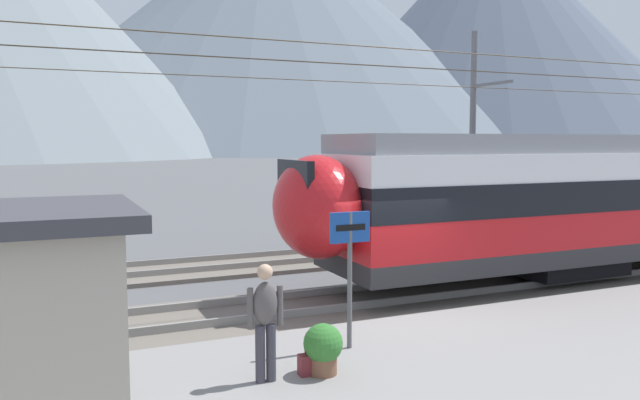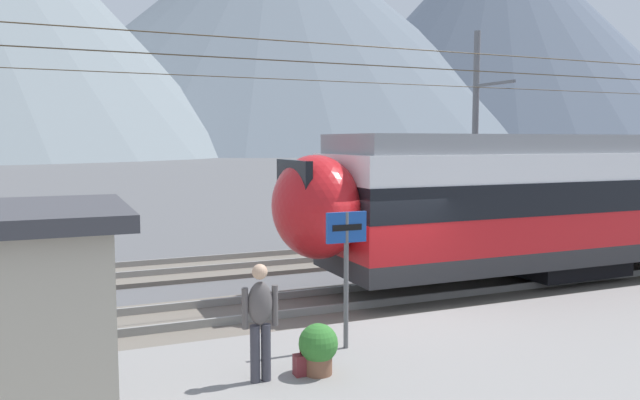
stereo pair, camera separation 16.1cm
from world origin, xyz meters
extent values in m
plane|color=#565659|center=(0.00, 0.00, 0.00)|extent=(400.00, 400.00, 0.00)
cube|color=#6B6359|center=(0.00, 1.38, 0.06)|extent=(120.00, 3.00, 0.12)
cube|color=gray|center=(0.00, 0.66, 0.20)|extent=(120.00, 0.07, 0.16)
cube|color=gray|center=(0.00, 2.10, 0.20)|extent=(120.00, 0.07, 0.16)
cube|color=#6B6359|center=(0.00, 6.50, 0.06)|extent=(120.00, 3.00, 0.12)
cube|color=gray|center=(0.00, 5.78, 0.20)|extent=(120.00, 0.07, 0.16)
cube|color=gray|center=(0.00, 7.22, 0.20)|extent=(120.00, 0.07, 0.16)
cube|color=black|center=(5.76, 1.38, 0.49)|extent=(2.80, 2.34, 0.42)
ellipsoid|color=red|center=(-1.10, 1.38, 2.27)|extent=(1.80, 2.69, 2.25)
cube|color=black|center=(-1.60, 1.38, 2.70)|extent=(0.16, 1.75, 1.19)
ellipsoid|color=maroon|center=(10.77, 6.50, 2.27)|extent=(1.80, 2.66, 2.25)
cube|color=black|center=(10.27, 6.50, 2.70)|extent=(0.16, 1.74, 1.19)
cylinder|color=slate|center=(8.41, 8.47, 3.89)|extent=(0.24, 0.24, 7.79)
cube|color=slate|center=(8.41, 7.49, 5.76)|extent=(0.10, 2.27, 0.10)
cylinder|color=#473823|center=(8.41, 6.50, 5.51)|extent=(40.70, 0.02, 0.02)
cylinder|color=#59595B|center=(-1.94, -1.93, 1.42)|extent=(0.08, 0.08, 2.26)
cube|color=#19479E|center=(-1.94, -1.93, 2.30)|extent=(0.70, 0.06, 0.50)
cube|color=black|center=(-1.94, -1.96, 2.30)|extent=(0.52, 0.01, 0.10)
cylinder|color=#383842|center=(-3.75, -2.74, 0.70)|extent=(0.14, 0.14, 0.82)
cylinder|color=#383842|center=(-3.59, -2.74, 0.70)|extent=(0.14, 0.14, 0.82)
ellipsoid|color=#514C4C|center=(-3.67, -2.74, 1.42)|extent=(0.36, 0.22, 0.62)
sphere|color=tan|center=(-3.67, -2.74, 1.87)|extent=(0.22, 0.22, 0.22)
cylinder|color=#514C4C|center=(-3.89, -2.74, 1.37)|extent=(0.09, 0.09, 0.58)
cylinder|color=#514C4C|center=(-3.45, -2.74, 1.37)|extent=(0.09, 0.09, 0.58)
cube|color=maroon|center=(-3.00, -2.75, 0.45)|extent=(0.32, 0.18, 0.31)
torus|color=maroon|center=(-3.00, -2.75, 0.65)|extent=(0.16, 0.02, 0.16)
cylinder|color=brown|center=(-2.81, -2.80, 0.44)|extent=(0.41, 0.41, 0.28)
sphere|color=#33752D|center=(-2.81, -2.80, 0.75)|extent=(0.58, 0.58, 0.58)
sphere|color=gold|center=(-2.81, -2.80, 0.88)|extent=(0.32, 0.32, 0.32)
cone|color=slate|center=(71.45, 215.68, 44.70)|extent=(208.98, 208.98, 89.39)
cone|color=#515B6B|center=(152.18, 186.93, 44.12)|extent=(164.08, 164.08, 88.24)
camera|label=1|loc=(-6.37, -10.83, 3.70)|focal=34.73mm
camera|label=2|loc=(-6.22, -10.89, 3.70)|focal=34.73mm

